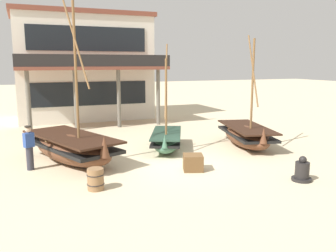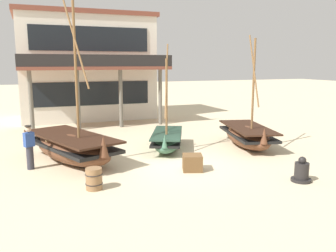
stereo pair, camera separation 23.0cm
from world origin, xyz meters
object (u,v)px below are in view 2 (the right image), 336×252
object	(u,v)px
fishing_boat_far_right	(167,140)
capstan_winch	(302,172)
wooden_barrel	(94,179)
fishing_boat_centre_large	(72,147)
harbor_building_main	(86,66)
cargo_crate	(192,163)
fishing_boat_near_left	(247,135)
fisherman_by_hull	(29,148)

from	to	relation	value
fishing_boat_far_right	capstan_winch	world-z (taller)	fishing_boat_far_right
wooden_barrel	fishing_boat_centre_large	bearing A→B (deg)	94.06
capstan_winch	harbor_building_main	bearing A→B (deg)	104.33
fishing_boat_centre_large	wooden_barrel	size ratio (longest dim) A/B	9.63
harbor_building_main	capstan_winch	bearing A→B (deg)	-75.67
harbor_building_main	fishing_boat_far_right	bearing A→B (deg)	-81.00
cargo_crate	harbor_building_main	size ratio (longest dim) A/B	0.08
fishing_boat_far_right	capstan_winch	bearing A→B (deg)	-65.95
fishing_boat_far_right	cargo_crate	world-z (taller)	fishing_boat_far_right
fishing_boat_near_left	harbor_building_main	bearing A→B (deg)	114.66
fisherman_by_hull	capstan_winch	distance (m)	9.86
wooden_barrel	cargo_crate	bearing A→B (deg)	10.25
fishing_boat_centre_large	harbor_building_main	size ratio (longest dim) A/B	0.71
fishing_boat_centre_large	fishing_boat_near_left	bearing A→B (deg)	-2.50
fishing_boat_near_left	fishing_boat_centre_large	distance (m)	8.18
wooden_barrel	fishing_boat_near_left	bearing A→B (deg)	22.16
fishing_boat_centre_large	fisherman_by_hull	distance (m)	1.70
fisherman_by_hull	harbor_building_main	world-z (taller)	harbor_building_main
capstan_winch	wooden_barrel	xyz separation A→B (m)	(-6.69, 1.81, 0.02)
fishing_boat_centre_large	capstan_winch	xyz separation A→B (m)	(6.94, -5.39, -0.29)
cargo_crate	fisherman_by_hull	bearing A→B (deg)	156.98
fishing_boat_far_right	harbor_building_main	xyz separation A→B (m)	(-1.82, 11.51, 3.26)
fishing_boat_near_left	fisherman_by_hull	xyz separation A→B (m)	(-9.77, -0.14, 0.28)
fisherman_by_hull	cargo_crate	distance (m)	6.15
fishing_boat_near_left	fishing_boat_centre_large	world-z (taller)	fishing_boat_centre_large
fisherman_by_hull	wooden_barrel	size ratio (longest dim) A/B	2.41
fisherman_by_hull	capstan_winch	xyz separation A→B (m)	(8.55, -4.89, -0.50)
fishing_boat_near_left	fisherman_by_hull	world-z (taller)	fishing_boat_near_left
wooden_barrel	cargo_crate	xyz separation A→B (m)	(3.78, 0.68, -0.05)
fisherman_by_hull	harbor_building_main	size ratio (longest dim) A/B	0.18
capstan_winch	wooden_barrel	bearing A→B (deg)	164.89
harbor_building_main	fishing_boat_near_left	bearing A→B (deg)	-65.34
fishing_boat_near_left	wooden_barrel	bearing A→B (deg)	-157.84
fishing_boat_near_left	cargo_crate	size ratio (longest dim) A/B	7.34
fishing_boat_near_left	capstan_winch	bearing A→B (deg)	-103.69
fisherman_by_hull	capstan_winch	world-z (taller)	fisherman_by_hull
cargo_crate	harbor_building_main	world-z (taller)	harbor_building_main
capstan_winch	harbor_building_main	distance (m)	18.23
fishing_boat_centre_large	capstan_winch	world-z (taller)	fishing_boat_centre_large
fishing_boat_near_left	harbor_building_main	distance (m)	13.93
fishing_boat_far_right	fisherman_by_hull	distance (m)	6.03
capstan_winch	cargo_crate	distance (m)	3.83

